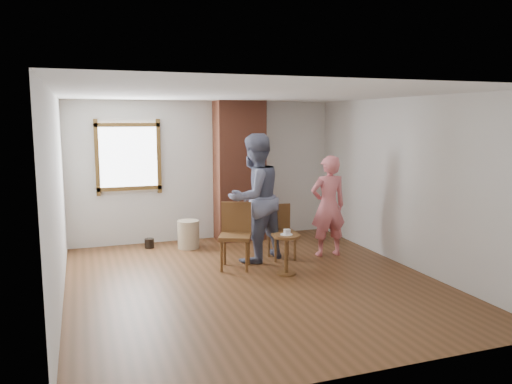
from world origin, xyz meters
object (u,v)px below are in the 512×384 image
(side_table, at_px, (286,248))
(dining_chair_right, at_px, (280,228))
(man, at_px, (254,198))
(person_pink, at_px, (328,206))
(stoneware_crock, at_px, (188,234))
(dining_chair_left, at_px, (236,231))

(side_table, bearing_deg, dining_chair_right, 73.17)
(man, distance_m, person_pink, 1.27)
(person_pink, bearing_deg, stoneware_crock, -27.42)
(stoneware_crock, height_order, man, man)
(dining_chair_right, xyz_separation_m, side_table, (-0.27, -0.88, -0.09))
(dining_chair_left, distance_m, side_table, 0.86)
(dining_chair_left, xyz_separation_m, person_pink, (1.65, 0.12, 0.28))
(stoneware_crock, height_order, dining_chair_left, dining_chair_left)
(stoneware_crock, xyz_separation_m, side_table, (1.03, -2.00, 0.16))
(man, xyz_separation_m, person_pink, (1.26, -0.12, -0.18))
(dining_chair_left, height_order, person_pink, person_pink)
(dining_chair_left, bearing_deg, dining_chair_right, 39.69)
(stoneware_crock, relative_size, person_pink, 0.29)
(man, bearing_deg, side_table, 78.44)
(side_table, xyz_separation_m, man, (-0.19, 0.86, 0.62))
(stoneware_crock, height_order, side_table, side_table)
(stoneware_crock, bearing_deg, person_pink, -30.83)
(man, bearing_deg, dining_chair_left, 7.66)
(dining_chair_right, distance_m, man, 0.70)
(dining_chair_right, relative_size, person_pink, 0.52)
(man, height_order, person_pink, man)
(stoneware_crock, relative_size, dining_chair_right, 0.56)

